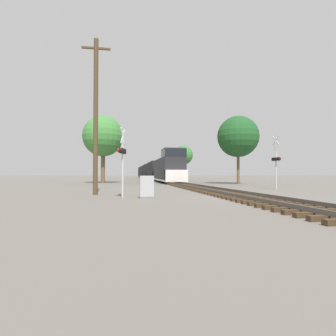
{
  "coord_description": "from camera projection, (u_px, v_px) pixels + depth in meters",
  "views": [
    {
      "loc": [
        -6.3,
        -14.06,
        1.32
      ],
      "look_at": [
        -2.79,
        7.63,
        1.82
      ],
      "focal_mm": 28.0,
      "sensor_mm": 36.0,
      "label": 1
    }
  ],
  "objects": [
    {
      "name": "ground_plane",
      "position": [
        238.0,
        197.0,
        14.85
      ],
      "size": [
        400.0,
        400.0,
        0.0
      ],
      "primitive_type": "plane",
      "color": "#666059"
    },
    {
      "name": "rail_track_bed",
      "position": [
        238.0,
        195.0,
        14.86
      ],
      "size": [
        2.6,
        160.0,
        0.31
      ],
      "color": "#42301E",
      "rests_on": "ground"
    },
    {
      "name": "freight_train",
      "position": [
        150.0,
        171.0,
        68.74
      ],
      "size": [
        2.87,
        74.83,
        4.68
      ],
      "color": "#232326",
      "rests_on": "ground"
    },
    {
      "name": "crossing_signal_near",
      "position": [
        122.0,
        155.0,
        14.59
      ],
      "size": [
        0.51,
        1.01,
        3.87
      ],
      "rotation": [
        0.0,
        0.0,
        -1.8
      ],
      "color": "#B7B7BC",
      "rests_on": "ground"
    },
    {
      "name": "crossing_signal_far",
      "position": [
        276.0,
        160.0,
        22.51
      ],
      "size": [
        0.4,
        1.01,
        4.67
      ],
      "rotation": [
        0.0,
        0.0,
        1.67
      ],
      "color": "#B7B7BC",
      "rests_on": "ground"
    },
    {
      "name": "relay_cabinet",
      "position": [
        147.0,
        187.0,
        14.09
      ],
      "size": [
        0.8,
        0.56,
        1.23
      ],
      "color": "slate",
      "rests_on": "ground"
    },
    {
      "name": "utility_pole",
      "position": [
        96.0,
        114.0,
        16.65
      ],
      "size": [
        1.8,
        0.29,
        9.97
      ],
      "color": "#4C3A23",
      "rests_on": "ground"
    },
    {
      "name": "tree_far_right",
      "position": [
        238.0,
        137.0,
        34.42
      ],
      "size": [
        5.4,
        5.4,
        8.94
      ],
      "color": "brown",
      "rests_on": "ground"
    },
    {
      "name": "tree_mid_background",
      "position": [
        103.0,
        136.0,
        37.89
      ],
      "size": [
        5.85,
        5.85,
        9.72
      ],
      "color": "brown",
      "rests_on": "ground"
    },
    {
      "name": "tree_deep_background",
      "position": [
        183.0,
        155.0,
        58.73
      ],
      "size": [
        4.26,
        4.26,
        7.67
      ],
      "color": "#473521",
      "rests_on": "ground"
    }
  ]
}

